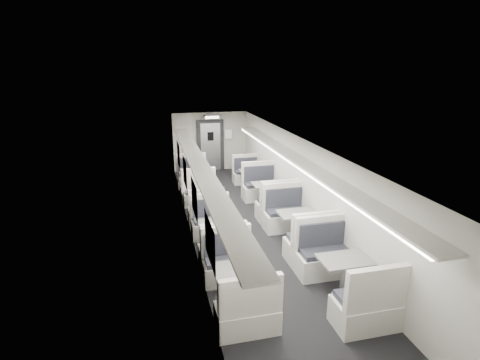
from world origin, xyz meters
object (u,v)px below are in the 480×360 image
booth_left_a (195,182)px  vestibule_door (211,146)px  booth_right_a (251,179)px  booth_right_d (343,277)px  exit_sign (212,117)px  booth_left_c (216,235)px  booth_right_b (268,196)px  booth_left_b (202,202)px  booth_left_d (237,285)px  passenger (197,173)px  booth_right_c (297,227)px

booth_left_a → vestibule_door: 2.98m
booth_right_a → booth_right_d: size_ratio=0.86×
exit_sign → booth_left_c: bearing=-98.9°
booth_left_c → booth_right_b: (2.00, 2.24, 0.05)m
booth_left_a → vestibule_door: bearing=69.9°
booth_right_a → exit_sign: bearing=114.2°
booth_left_b → booth_right_d: 5.21m
booth_left_d → passenger: passenger is taller
booth_left_a → exit_sign: (1.00, 2.24, 1.89)m
booth_left_b → passenger: 1.79m
booth_left_c → exit_sign: size_ratio=3.29×
booth_right_c → vestibule_door: bearing=98.1°
booth_left_a → booth_right_b: 2.77m
booth_left_b → passenger: bearing=87.5°
booth_right_a → exit_sign: 3.11m
booth_left_a → booth_left_c: size_ratio=1.08×
booth_left_d → exit_sign: exit_sign is taller
booth_left_c → booth_right_d: bearing=-50.8°
booth_right_c → booth_right_d: size_ratio=1.00×
booth_left_c → passenger: passenger is taller
booth_right_c → passenger: 4.67m
booth_left_b → exit_sign: exit_sign is taller
exit_sign → booth_right_c: bearing=-81.3°
booth_left_a → booth_right_d: size_ratio=0.95×
booth_right_b → booth_right_d: booth_right_d is taller
booth_left_b → booth_right_a: bearing=42.2°
booth_left_a → booth_right_d: 6.90m
booth_left_d → booth_right_a: booth_left_d is taller
booth_left_d → booth_right_c: size_ratio=0.91×
booth_left_b → vestibule_door: vestibule_door is taller
booth_left_b → booth_right_c: (2.00, -2.49, 0.06)m
vestibule_door → booth_right_b: bearing=-77.9°
booth_left_d → exit_sign: size_ratio=3.40×
booth_right_c → passenger: bearing=114.4°
booth_left_a → booth_left_c: booth_left_a is taller
booth_right_d → booth_left_b: bearing=112.6°
booth_left_d → exit_sign: (1.00, 8.56, 1.90)m
booth_right_c → vestibule_door: size_ratio=1.11×
vestibule_door → booth_right_a: bearing=-69.8°
booth_left_c → booth_right_b: size_ratio=0.89×
booth_right_a → booth_left_b: bearing=-137.8°
booth_right_c → booth_left_c: bearing=176.1°
booth_right_a → booth_left_a: bearing=-179.6°
booth_left_a → booth_right_c: size_ratio=0.95×
booth_right_b → exit_sign: bearing=103.5°
booth_left_a → booth_right_d: bearing=-73.2°
booth_right_c → booth_right_d: 2.31m
booth_left_c → booth_right_a: booth_left_c is taller
booth_left_d → booth_right_d: booth_right_d is taller
booth_right_a → booth_right_c: size_ratio=0.85×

